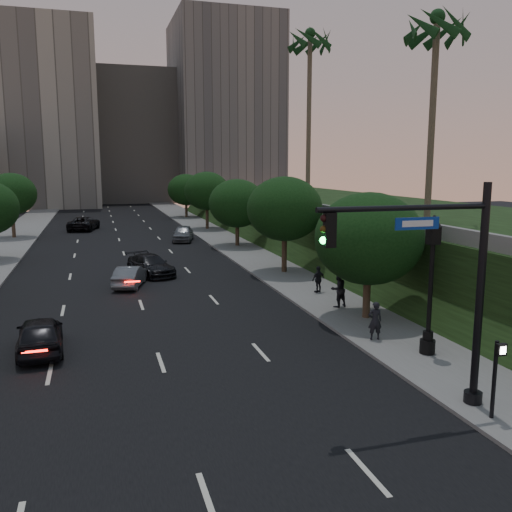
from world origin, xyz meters
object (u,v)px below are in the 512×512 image
object	(u,v)px
street_lamp	(430,292)
pedestrian_a	(375,321)
sedan_mid_left	(130,276)
sedan_far_left	(84,223)
traffic_signal_mast	(449,295)
sedan_near_left	(40,334)
sedan_near_right	(151,265)
pedestrian_c	(318,279)
pedestrian_b	(338,289)
sedan_far_right	(183,233)

from	to	relation	value
street_lamp	pedestrian_a	distance (m)	2.94
sedan_mid_left	pedestrian_a	bearing A→B (deg)	139.76
street_lamp	sedan_far_left	distance (m)	49.85
traffic_signal_mast	sedan_near_left	world-z (taller)	traffic_signal_mast
sedan_near_left	sedan_near_right	bearing A→B (deg)	-115.65
traffic_signal_mast	sedan_near_right	distance (m)	24.71
pedestrian_c	pedestrian_a	bearing A→B (deg)	62.14
pedestrian_b	sedan_far_right	bearing A→B (deg)	-97.44
sedan_mid_left	sedan_far_right	xyz separation A→B (m)	(6.34, 19.30, 0.13)
sedan_far_left	sedan_mid_left	bearing A→B (deg)	109.30
street_lamp	sedan_near_right	bearing A→B (deg)	114.62
pedestrian_b	pedestrian_c	xyz separation A→B (m)	(0.28, 3.29, -0.17)
sedan_mid_left	sedan_far_right	bearing A→B (deg)	-91.90
sedan_far_left	pedestrian_c	world-z (taller)	pedestrian_c
pedestrian_a	pedestrian_c	xyz separation A→B (m)	(1.09, 8.67, -0.05)
sedan_far_left	pedestrian_b	xyz separation A→B (m)	(13.34, -40.39, 0.29)
street_lamp	traffic_signal_mast	bearing A→B (deg)	-118.51
street_lamp	pedestrian_b	world-z (taller)	street_lamp
traffic_signal_mast	pedestrian_c	size ratio (longest dim) A/B	4.50
sedan_near_right	sedan_far_right	xyz separation A→B (m)	(4.76, 16.13, 0.09)
pedestrian_b	sedan_mid_left	bearing A→B (deg)	-55.72
street_lamp	sedan_far_right	distance (m)	35.75
street_lamp	sedan_near_left	distance (m)	15.60
sedan_mid_left	pedestrian_c	world-z (taller)	pedestrian_c
sedan_mid_left	sedan_far_left	distance (m)	31.90
sedan_near_right	street_lamp	bearing A→B (deg)	-84.53
sedan_far_right	pedestrian_a	distance (m)	33.47
street_lamp	pedestrian_b	bearing A→B (deg)	92.67
sedan_mid_left	sedan_near_right	bearing A→B (deg)	-100.11
street_lamp	sedan_near_right	world-z (taller)	street_lamp
pedestrian_a	pedestrian_c	size ratio (longest dim) A/B	1.06
sedan_near_left	sedan_mid_left	distance (m)	12.03
sedan_mid_left	sedan_far_left	bearing A→B (deg)	-67.87
sedan_far_left	sedan_far_right	size ratio (longest dim) A/B	1.25
street_lamp	sedan_far_right	size ratio (longest dim) A/B	1.21
pedestrian_b	traffic_signal_mast	bearing A→B (deg)	65.37
street_lamp	sedan_near_right	size ratio (longest dim) A/B	1.16
sedan_far_left	pedestrian_b	world-z (taller)	pedestrian_b
sedan_near_right	pedestrian_c	xyz separation A→B (m)	(8.80, -8.54, 0.22)
traffic_signal_mast	sedan_far_left	bearing A→B (deg)	102.27
sedan_mid_left	sedan_far_right	distance (m)	20.32
pedestrian_c	sedan_far_left	bearing A→B (deg)	-90.54
traffic_signal_mast	pedestrian_c	distance (m)	15.52
sedan_near_left	pedestrian_b	distance (m)	14.57
sedan_far_right	pedestrian_a	xyz separation A→B (m)	(2.95, -33.34, 0.19)
pedestrian_b	pedestrian_c	size ratio (longest dim) A/B	1.22
sedan_near_right	sedan_far_right	bearing A→B (deg)	54.40
traffic_signal_mast	sedan_near_left	bearing A→B (deg)	143.24
sedan_mid_left	pedestrian_b	size ratio (longest dim) A/B	2.11
sedan_far_left	sedan_far_right	xyz separation A→B (m)	(9.59, -12.43, -0.02)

